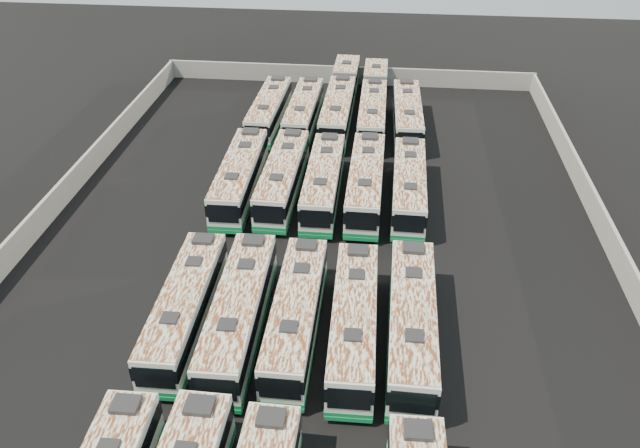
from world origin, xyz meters
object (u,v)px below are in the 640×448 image
at_px(bus_midback_far_left, 240,176).
at_px(bus_midback_right, 366,182).
at_px(bus_midfront_far_left, 185,307).
at_px(bus_back_far_left, 269,111).
at_px(bus_midfront_far_right, 412,322).
at_px(bus_midback_center, 323,181).
at_px(bus_back_right, 374,102).
at_px(bus_midfront_left, 239,312).
at_px(bus_back_far_right, 407,116).
at_px(bus_midback_far_right, 409,186).
at_px(bus_midfront_right, 354,322).
at_px(bus_back_left, 304,112).
at_px(bus_midback_left, 283,177).
at_px(bus_back_center, 341,99).
at_px(bus_midfront_center, 296,315).

bearing_deg(bus_midback_far_left, bus_midback_right, -0.35).
xyz_separation_m(bus_midfront_far_left, bus_back_far_left, (-0.11, 31.64, -0.00)).
xyz_separation_m(bus_midfront_far_right, bus_midback_center, (-7.22, 17.06, -0.05)).
relative_size(bus_midfront_far_left, bus_back_right, 0.64).
bearing_deg(bus_back_right, bus_midfront_left, -101.62).
xyz_separation_m(bus_midfront_left, bus_back_far_right, (10.91, 32.00, -0.04)).
xyz_separation_m(bus_midfront_far_left, bus_back_right, (10.83, 35.12, 0.01)).
relative_size(bus_midback_far_right, bus_back_far_left, 1.00).
bearing_deg(bus_midfront_right, bus_midback_right, 89.18).
height_order(bus_midback_far_right, bus_back_right, bus_back_right).
bearing_deg(bus_back_left, bus_midback_center, -75.15).
bearing_deg(bus_midback_left, bus_back_far_left, 105.52).
bearing_deg(bus_back_center, bus_midfront_left, -95.10).
distance_m(bus_midback_right, bus_back_right, 17.93).
height_order(bus_midfront_left, bus_midfront_right, bus_midfront_left).
relative_size(bus_midfront_right, bus_back_far_right, 0.99).
relative_size(bus_midback_right, bus_midback_far_right, 1.04).
distance_m(bus_midfront_far_right, bus_back_right, 35.32).
height_order(bus_midfront_center, bus_midback_center, bus_midback_center).
distance_m(bus_midfront_far_left, bus_midback_right, 20.29).
relative_size(bus_midfront_left, bus_midback_center, 1.03).
bearing_deg(bus_midback_far_left, bus_midfront_far_right, -50.63).
distance_m(bus_back_right, bus_back_far_right, 4.94).
bearing_deg(bus_midfront_far_right, bus_midback_center, 113.62).
bearing_deg(bus_back_right, bus_midfront_far_left, -107.12).
height_order(bus_midfront_far_right, bus_back_far_left, bus_midfront_far_right).
xyz_separation_m(bus_midback_far_right, bus_back_far_right, (0.02, 14.67, 0.04)).
relative_size(bus_midfront_far_left, bus_midfront_right, 0.99).
relative_size(bus_midback_right, bus_back_center, 0.64).
distance_m(bus_midback_far_right, bus_back_far_right, 14.67).
height_order(bus_midfront_far_left, bus_midfront_right, bus_midfront_right).
distance_m(bus_midfront_far_left, bus_back_center, 36.17).
relative_size(bus_midfront_left, bus_back_far_right, 1.02).
relative_size(bus_midfront_far_right, bus_back_far_left, 1.05).
bearing_deg(bus_midback_far_left, bus_midback_left, 2.93).
xyz_separation_m(bus_midfront_far_right, bus_midback_far_right, (0.06, 17.11, -0.08)).
height_order(bus_midfront_left, bus_midback_center, bus_midfront_left).
bearing_deg(bus_midfront_right, bus_midback_center, 100.94).
bearing_deg(bus_back_left, bus_midfront_center, -82.47).
distance_m(bus_midfront_far_right, bus_midback_right, 17.59).
height_order(bus_midfront_center, bus_midback_far_left, bus_midback_far_left).
xyz_separation_m(bus_midfront_center, bus_midfront_far_right, (7.23, -0.03, 0.08)).
relative_size(bus_midfront_far_left, bus_back_far_right, 0.98).
relative_size(bus_midback_far_left, bus_back_center, 0.64).
bearing_deg(bus_midfront_right, bus_midfront_far_right, 3.49).
height_order(bus_midfront_far_left, bus_back_left, bus_midfront_far_left).
xyz_separation_m(bus_midfront_left, bus_midback_right, (7.23, 17.43, -0.01)).
bearing_deg(bus_back_center, bus_midfront_center, -89.33).
bearing_deg(bus_back_far_left, bus_midback_center, -62.19).
distance_m(bus_midfront_far_right, bus_midback_center, 18.52).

